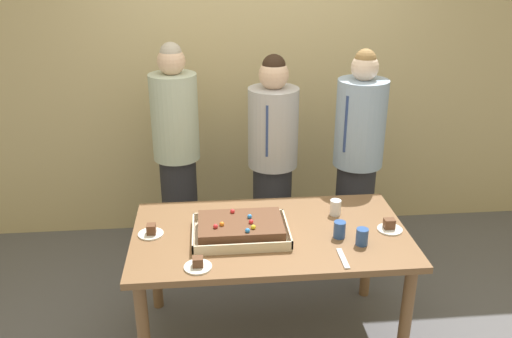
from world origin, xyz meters
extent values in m
plane|color=#5B5B60|center=(0.00, 0.00, 0.00)|extent=(12.00, 12.00, 0.00)
cube|color=#CCB784|center=(0.00, 1.60, 1.50)|extent=(8.00, 0.12, 3.00)
cube|color=brown|center=(0.00, 0.00, 0.75)|extent=(1.64, 0.92, 0.04)
cylinder|color=brown|center=(-0.74, -0.38, 0.36)|extent=(0.07, 0.07, 0.73)
cylinder|color=brown|center=(0.74, -0.38, 0.36)|extent=(0.07, 0.07, 0.73)
cylinder|color=brown|center=(-0.74, 0.38, 0.36)|extent=(0.07, 0.07, 0.73)
cylinder|color=brown|center=(0.74, 0.38, 0.36)|extent=(0.07, 0.07, 0.73)
cube|color=beige|center=(-0.18, -0.03, 0.77)|extent=(0.56, 0.40, 0.01)
cube|color=beige|center=(-0.18, -0.22, 0.81)|extent=(0.56, 0.01, 0.05)
cube|color=beige|center=(-0.18, 0.17, 0.81)|extent=(0.56, 0.01, 0.05)
cube|color=beige|center=(-0.46, -0.03, 0.81)|extent=(0.01, 0.40, 0.05)
cube|color=beige|center=(0.10, -0.03, 0.81)|extent=(0.01, 0.40, 0.05)
cube|color=brown|center=(-0.18, -0.03, 0.82)|extent=(0.49, 0.33, 0.09)
sphere|color=yellow|center=(-0.11, -0.12, 0.88)|extent=(0.03, 0.03, 0.03)
sphere|color=red|center=(-0.33, -0.10, 0.88)|extent=(0.03, 0.03, 0.03)
sphere|color=#2D84E0|center=(-0.15, -0.16, 0.88)|extent=(0.03, 0.03, 0.03)
sphere|color=orange|center=(-0.29, -0.07, 0.88)|extent=(0.03, 0.03, 0.03)
sphere|color=red|center=(-0.12, -0.06, 0.88)|extent=(0.03, 0.03, 0.03)
sphere|color=red|center=(-0.22, 0.08, 0.88)|extent=(0.03, 0.03, 0.03)
sphere|color=#2D84E0|center=(-0.12, 0.01, 0.88)|extent=(0.03, 0.03, 0.03)
cylinder|color=white|center=(-0.43, -0.34, 0.77)|extent=(0.15, 0.15, 0.01)
cube|color=brown|center=(-0.43, -0.34, 0.80)|extent=(0.06, 0.05, 0.05)
cylinder|color=white|center=(0.72, -0.04, 0.77)|extent=(0.15, 0.15, 0.01)
cube|color=brown|center=(0.72, -0.04, 0.81)|extent=(0.06, 0.05, 0.06)
cylinder|color=white|center=(-0.71, 0.03, 0.77)|extent=(0.15, 0.15, 0.01)
cube|color=brown|center=(-0.70, 0.03, 0.81)|extent=(0.05, 0.06, 0.06)
cylinder|color=#2D5199|center=(0.50, -0.19, 0.82)|extent=(0.07, 0.07, 0.10)
cylinder|color=#2D5199|center=(0.40, -0.10, 0.82)|extent=(0.07, 0.07, 0.10)
cylinder|color=white|center=(0.44, 0.19, 0.82)|extent=(0.07, 0.07, 0.10)
cube|color=silver|center=(0.36, -0.33, 0.77)|extent=(0.03, 0.20, 0.01)
cylinder|color=#28282D|center=(0.13, 0.93, 0.41)|extent=(0.30, 0.30, 0.82)
cylinder|color=#B2B2B7|center=(0.13, 0.93, 1.11)|extent=(0.37, 0.37, 0.59)
cube|color=navy|center=(0.07, 0.77, 1.14)|extent=(0.04, 0.02, 0.38)
sphere|color=beige|center=(0.13, 0.93, 1.51)|extent=(0.22, 0.22, 0.22)
sphere|color=black|center=(0.13, 0.93, 1.57)|extent=(0.17, 0.17, 0.17)
cylinder|color=#28282D|center=(-0.59, 1.04, 0.43)|extent=(0.28, 0.28, 0.86)
cylinder|color=#B7C6B2|center=(-0.59, 1.04, 1.18)|extent=(0.35, 0.35, 0.64)
sphere|color=beige|center=(-0.59, 1.04, 1.60)|extent=(0.20, 0.20, 0.20)
sphere|color=#B2A899|center=(-0.59, 1.04, 1.65)|extent=(0.16, 0.16, 0.16)
cylinder|color=#28282D|center=(0.75, 0.82, 0.42)|extent=(0.29, 0.29, 0.85)
cylinder|color=#93ADCC|center=(0.75, 0.82, 1.17)|extent=(0.36, 0.36, 0.64)
cube|color=navy|center=(0.62, 0.70, 1.20)|extent=(0.04, 0.02, 0.41)
sphere|color=beige|center=(0.75, 0.82, 1.57)|extent=(0.19, 0.19, 0.19)
sphere|color=olive|center=(0.75, 0.82, 1.63)|extent=(0.15, 0.15, 0.15)
camera|label=1|loc=(-0.35, -2.77, 2.35)|focal=37.31mm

